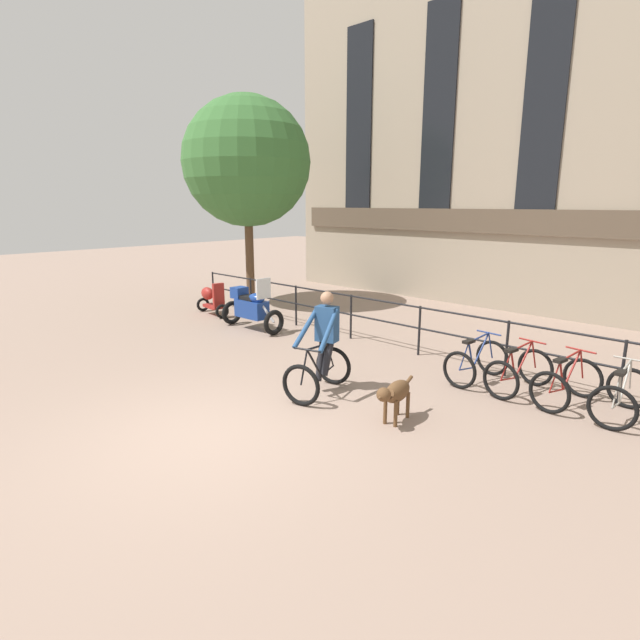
{
  "coord_description": "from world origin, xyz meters",
  "views": [
    {
      "loc": [
        5.51,
        -3.47,
        3.12
      ],
      "look_at": [
        -0.62,
        2.86,
        1.05
      ],
      "focal_mm": 28.0,
      "sensor_mm": 36.0,
      "label": 1
    }
  ],
  "objects": [
    {
      "name": "ground_plane",
      "position": [
        0.0,
        0.0,
        0.0
      ],
      "size": [
        60.0,
        60.0,
        0.0
      ],
      "primitive_type": "plane",
      "color": "gray"
    },
    {
      "name": "canal_railing",
      "position": [
        -0.0,
        5.2,
        0.71
      ],
      "size": [
        15.05,
        0.05,
        1.05
      ],
      "color": "black",
      "rests_on": "ground_plane"
    },
    {
      "name": "building_facade",
      "position": [
        0.0,
        10.99,
        5.36
      ],
      "size": [
        18.0,
        0.72,
        10.77
      ],
      "color": "gray",
      "rests_on": "ground_plane"
    },
    {
      "name": "cyclist_with_bike",
      "position": [
        -0.01,
        2.27,
        0.76
      ],
      "size": [
        0.96,
        1.31,
        1.7
      ],
      "rotation": [
        0.0,
        0.0,
        0.26
      ],
      "color": "black",
      "rests_on": "ground_plane"
    },
    {
      "name": "dog",
      "position": [
        1.59,
        2.13,
        0.45
      ],
      "size": [
        0.34,
        1.04,
        0.64
      ],
      "rotation": [
        0.0,
        0.0,
        0.14
      ],
      "color": "brown",
      "rests_on": "ground_plane"
    },
    {
      "name": "parked_motorcycle",
      "position": [
        -4.26,
        4.14,
        0.56
      ],
      "size": [
        1.77,
        0.66,
        1.35
      ],
      "rotation": [
        0.0,
        0.0,
        1.6
      ],
      "color": "black",
      "rests_on": "ground_plane"
    },
    {
      "name": "parked_bicycle_near_lamp",
      "position": [
        1.63,
        4.54,
        0.36
      ],
      "size": [
        0.76,
        1.16,
        0.86
      ],
      "rotation": [
        0.0,
        0.0,
        3.05
      ],
      "color": "black",
      "rests_on": "ground_plane"
    },
    {
      "name": "parked_bicycle_mid_left",
      "position": [
        2.39,
        4.54,
        0.36
      ],
      "size": [
        0.81,
        1.19,
        0.86
      ],
      "rotation": [
        0.0,
        0.0,
        3.0
      ],
      "color": "black",
      "rests_on": "ground_plane"
    },
    {
      "name": "parked_bicycle_mid_right",
      "position": [
        3.15,
        4.54,
        0.36
      ],
      "size": [
        0.82,
        1.2,
        0.86
      ],
      "rotation": [
        0.0,
        0.0,
        2.99
      ],
      "color": "black",
      "rests_on": "ground_plane"
    },
    {
      "name": "parked_bicycle_far_end",
      "position": [
        3.92,
        4.54,
        0.36
      ],
      "size": [
        0.69,
        1.13,
        0.86
      ],
      "rotation": [
        0.0,
        0.0,
        3.17
      ],
      "color": "black",
      "rests_on": "ground_plane"
    },
    {
      "name": "parked_scooter",
      "position": [
        -6.45,
        4.42,
        0.46
      ],
      "size": [
        1.32,
        0.56,
        0.96
      ],
      "rotation": [
        0.0,
        0.0,
        1.44
      ],
      "color": "black",
      "rests_on": "ground_plane"
    },
    {
      "name": "tree_canalside_left",
      "position": [
        -6.95,
        6.23,
        4.31
      ],
      "size": [
        3.84,
        3.84,
        6.24
      ],
      "color": "brown",
      "rests_on": "ground_plane"
    }
  ]
}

